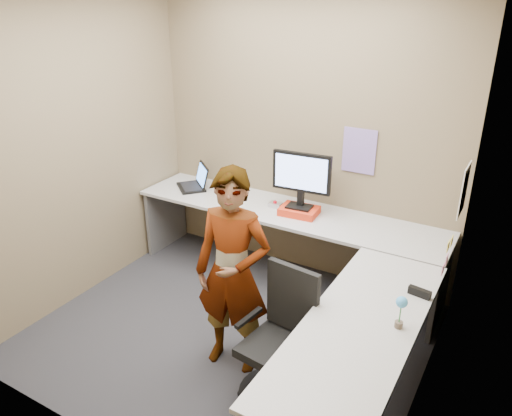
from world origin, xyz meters
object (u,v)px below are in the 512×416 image
Objects in this scene: desk at (300,263)px; office_chair at (280,348)px; monitor at (301,176)px; person at (233,273)px.

office_chair reaches higher than desk.
desk is 0.83m from monitor.
desk is 0.70m from person.
monitor is at bearing 84.07° from person.
person reaches higher than monitor.
monitor is 1.62m from office_chair.
desk is 3.19× the size of office_chair.
desk is 5.57× the size of monitor.
office_chair is 0.61m from person.
desk is 0.83m from office_chair.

